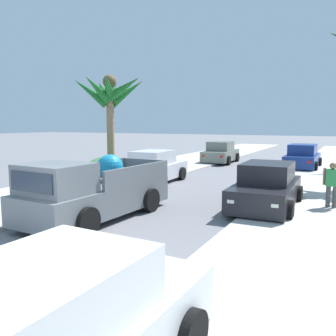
{
  "coord_description": "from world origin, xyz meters",
  "views": [
    {
      "loc": [
        5.44,
        -4.36,
        2.84
      ],
      "look_at": [
        -0.51,
        7.19,
        1.2
      ],
      "focal_mm": 38.08,
      "sensor_mm": 36.0,
      "label": 1
    }
  ],
  "objects_px": {
    "pickup_truck": "(93,192)",
    "car_right_near": "(221,153)",
    "pedestrian": "(332,183)",
    "car_left_far": "(267,188)",
    "car_right_mid": "(154,168)",
    "car_left_mid": "(302,157)",
    "palm_tree_right_mid": "(110,95)",
    "hedge_bush": "(108,167)"
  },
  "relations": [
    {
      "from": "pickup_truck",
      "to": "car_right_near",
      "type": "bearing_deg",
      "value": 95.63
    },
    {
      "from": "pedestrian",
      "to": "car_left_far",
      "type": "bearing_deg",
      "value": -161.61
    },
    {
      "from": "car_right_mid",
      "to": "car_left_far",
      "type": "relative_size",
      "value": 1.0
    },
    {
      "from": "pickup_truck",
      "to": "car_right_mid",
      "type": "height_order",
      "value": "pickup_truck"
    },
    {
      "from": "pickup_truck",
      "to": "car_left_mid",
      "type": "relative_size",
      "value": 1.24
    },
    {
      "from": "car_right_mid",
      "to": "palm_tree_right_mid",
      "type": "relative_size",
      "value": 0.79
    },
    {
      "from": "pickup_truck",
      "to": "car_left_far",
      "type": "bearing_deg",
      "value": 40.37
    },
    {
      "from": "car_right_mid",
      "to": "hedge_bush",
      "type": "xyz_separation_m",
      "value": [
        -3.05,
        0.44,
        -0.16
      ]
    },
    {
      "from": "car_right_near",
      "to": "car_left_far",
      "type": "distance_m",
      "value": 13.92
    },
    {
      "from": "car_right_mid",
      "to": "pedestrian",
      "type": "height_order",
      "value": "pedestrian"
    },
    {
      "from": "car_left_far",
      "to": "car_right_mid",
      "type": "bearing_deg",
      "value": 154.11
    },
    {
      "from": "pickup_truck",
      "to": "hedge_bush",
      "type": "bearing_deg",
      "value": 123.92
    },
    {
      "from": "car_left_far",
      "to": "car_left_mid",
      "type": "bearing_deg",
      "value": 91.14
    },
    {
      "from": "car_right_mid",
      "to": "pedestrian",
      "type": "bearing_deg",
      "value": -15.84
    },
    {
      "from": "palm_tree_right_mid",
      "to": "pedestrian",
      "type": "height_order",
      "value": "palm_tree_right_mid"
    },
    {
      "from": "pickup_truck",
      "to": "car_right_near",
      "type": "distance_m",
      "value": 16.34
    },
    {
      "from": "car_right_near",
      "to": "pedestrian",
      "type": "xyz_separation_m",
      "value": [
        7.85,
        -11.96,
        0.2
      ]
    },
    {
      "from": "palm_tree_right_mid",
      "to": "hedge_bush",
      "type": "xyz_separation_m",
      "value": [
        0.55,
        -1.06,
        -3.81
      ]
    },
    {
      "from": "car_left_mid",
      "to": "palm_tree_right_mid",
      "type": "xyz_separation_m",
      "value": [
        -9.32,
        -7.25,
        3.64
      ]
    },
    {
      "from": "car_right_mid",
      "to": "car_left_far",
      "type": "xyz_separation_m",
      "value": [
        5.95,
        -2.89,
        0.0
      ]
    },
    {
      "from": "pickup_truck",
      "to": "car_left_mid",
      "type": "distance_m",
      "value": 15.83
    },
    {
      "from": "car_right_near",
      "to": "car_right_mid",
      "type": "bearing_deg",
      "value": -90.27
    },
    {
      "from": "pickup_truck",
      "to": "hedge_bush",
      "type": "height_order",
      "value": "pickup_truck"
    },
    {
      "from": "pickup_truck",
      "to": "car_left_mid",
      "type": "xyz_separation_m",
      "value": [
        4.07,
        15.3,
        -0.09
      ]
    },
    {
      "from": "pickup_truck",
      "to": "car_right_near",
      "type": "xyz_separation_m",
      "value": [
        -1.6,
        16.26,
        -0.09
      ]
    },
    {
      "from": "car_left_mid",
      "to": "car_right_mid",
      "type": "bearing_deg",
      "value": -123.18
    },
    {
      "from": "palm_tree_right_mid",
      "to": "pedestrian",
      "type": "bearing_deg",
      "value": -18.0
    },
    {
      "from": "car_left_mid",
      "to": "hedge_bush",
      "type": "xyz_separation_m",
      "value": [
        -8.77,
        -8.31,
        -0.16
      ]
    },
    {
      "from": "car_right_near",
      "to": "car_left_mid",
      "type": "height_order",
      "value": "same"
    },
    {
      "from": "hedge_bush",
      "to": "pedestrian",
      "type": "xyz_separation_m",
      "value": [
        10.95,
        -2.68,
        0.36
      ]
    },
    {
      "from": "palm_tree_right_mid",
      "to": "car_right_mid",
      "type": "bearing_deg",
      "value": -22.57
    },
    {
      "from": "pickup_truck",
      "to": "car_right_near",
      "type": "relative_size",
      "value": 1.22
    },
    {
      "from": "car_left_mid",
      "to": "car_left_far",
      "type": "height_order",
      "value": "same"
    },
    {
      "from": "car_right_near",
      "to": "pedestrian",
      "type": "distance_m",
      "value": 14.31
    },
    {
      "from": "car_right_mid",
      "to": "pedestrian",
      "type": "distance_m",
      "value": 8.21
    },
    {
      "from": "pedestrian",
      "to": "pickup_truck",
      "type": "bearing_deg",
      "value": -145.44
    },
    {
      "from": "pickup_truck",
      "to": "palm_tree_right_mid",
      "type": "distance_m",
      "value": 10.24
    },
    {
      "from": "car_right_mid",
      "to": "palm_tree_right_mid",
      "type": "bearing_deg",
      "value": 157.43
    },
    {
      "from": "car_left_far",
      "to": "palm_tree_right_mid",
      "type": "bearing_deg",
      "value": 155.34
    },
    {
      "from": "palm_tree_right_mid",
      "to": "hedge_bush",
      "type": "distance_m",
      "value": 3.99
    },
    {
      "from": "car_left_far",
      "to": "pedestrian",
      "type": "relative_size",
      "value": 2.7
    },
    {
      "from": "car_left_mid",
      "to": "car_right_near",
      "type": "bearing_deg",
      "value": 170.33
    }
  ]
}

